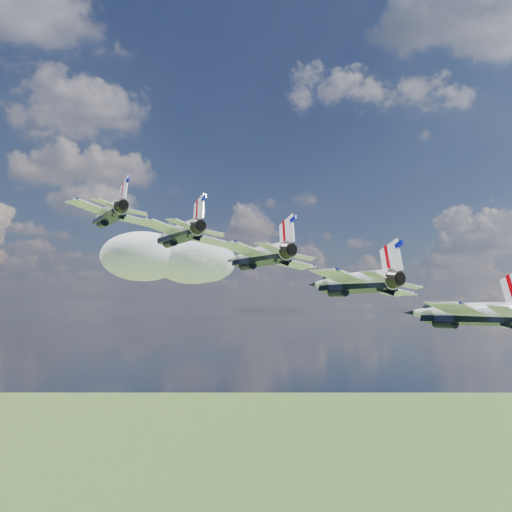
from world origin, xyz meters
name	(u,v)px	position (x,y,z in m)	size (l,w,h in m)	color
cloud_far	(166,259)	(40.11, 205.79, 167.41)	(54.81, 43.06, 21.53)	white
jet_0	(108,214)	(-21.65, 28.75, 156.42)	(11.19, 16.57, 4.95)	white
jet_1	(176,234)	(-14.60, 19.77, 153.05)	(11.19, 16.57, 4.95)	white
jet_2	(256,256)	(-7.55, 10.79, 149.68)	(11.19, 16.57, 4.95)	white
jet_3	(349,282)	(-0.50, 1.81, 146.30)	(11.19, 16.57, 4.95)	white
jet_4	(460,313)	(6.56, -7.17, 142.93)	(11.19, 16.57, 4.95)	white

